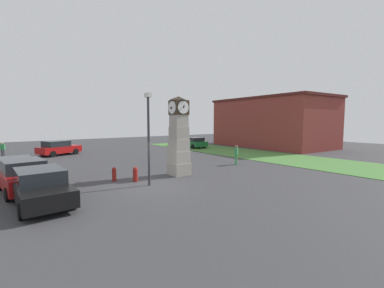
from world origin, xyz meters
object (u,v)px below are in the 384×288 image
object	(u,v)px
bollard_near_tower	(114,174)
car_by_building	(41,187)
car_silver_hatch	(58,148)
pedestrian_crossing_lot	(3,149)
bollard_mid_row	(135,174)
car_far_lot	(194,142)
clock_tower	(179,139)
car_near_tower	(24,176)
pedestrian_near_bench	(236,154)
street_lamp_near_road	(149,131)
car_navy_sedan	(17,169)

from	to	relation	value
bollard_near_tower	car_by_building	distance (m)	4.83
car_silver_hatch	pedestrian_crossing_lot	distance (m)	5.09
bollard_mid_row	car_far_lot	world-z (taller)	car_far_lot
clock_tower	car_far_lot	xyz separation A→B (m)	(-13.46, 11.52, -1.74)
bollard_mid_row	car_near_tower	size ratio (longest dim) A/B	0.21
car_silver_hatch	car_far_lot	bearing A→B (deg)	80.71
car_by_building	car_far_lot	xyz separation A→B (m)	(-15.06, 19.90, -0.05)
clock_tower	pedestrian_crossing_lot	distance (m)	20.23
pedestrian_near_bench	pedestrian_crossing_lot	distance (m)	23.34
car_far_lot	pedestrian_crossing_lot	xyz separation A→B (m)	(-4.29, -21.07, 0.14)
car_by_building	street_lamp_near_road	world-z (taller)	street_lamp_near_road
car_silver_hatch	pedestrian_crossing_lot	xyz separation A→B (m)	(-1.64, -4.82, 0.09)
car_far_lot	car_silver_hatch	xyz separation A→B (m)	(-2.66, -16.25, 0.05)
car_silver_hatch	pedestrian_near_bench	size ratio (longest dim) A/B	2.80
car_by_building	clock_tower	bearing A→B (deg)	100.75
car_far_lot	car_near_tower	bearing A→B (deg)	-59.26
bollard_near_tower	pedestrian_crossing_lot	world-z (taller)	pedestrian_crossing_lot
bollard_mid_row	pedestrian_near_bench	size ratio (longest dim) A/B	0.55
bollard_near_tower	pedestrian_near_bench	distance (m)	10.41
pedestrian_crossing_lot	clock_tower	bearing A→B (deg)	28.27
bollard_near_tower	bollard_mid_row	xyz separation A→B (m)	(0.91, 0.99, 0.02)
car_by_building	bollard_near_tower	bearing A→B (deg)	120.42
bollard_near_tower	car_silver_hatch	bearing A→B (deg)	-178.11
car_navy_sedan	car_by_building	distance (m)	6.04
car_far_lot	pedestrian_crossing_lot	size ratio (longest dim) A/B	2.66
car_navy_sedan	pedestrian_crossing_lot	size ratio (longest dim) A/B	2.92
car_silver_hatch	street_lamp_near_road	xyz separation A→B (m)	(17.49, 1.75, 2.30)
clock_tower	car_near_tower	world-z (taller)	clock_tower
bollard_near_tower	car_navy_sedan	bearing A→B (deg)	-126.85
clock_tower	bollard_near_tower	xyz separation A→B (m)	(-0.85, -4.23, -2.05)
car_by_building	pedestrian_crossing_lot	bearing A→B (deg)	-176.55
car_silver_hatch	car_navy_sedan	bearing A→B (deg)	-19.96
car_navy_sedan	car_near_tower	size ratio (longest dim) A/B	1.03
street_lamp_near_road	car_navy_sedan	bearing A→B (deg)	-133.90
car_navy_sedan	car_far_lot	bearing A→B (deg)	113.82
car_near_tower	pedestrian_crossing_lot	distance (m)	16.40
bollard_mid_row	car_silver_hatch	bearing A→B (deg)	-174.74
car_far_lot	car_navy_sedan	bearing A→B (deg)	-66.18
clock_tower	car_near_tower	xyz separation A→B (m)	(-1.38, -8.81, -1.66)
clock_tower	pedestrian_near_bench	xyz separation A→B (m)	(-0.49, 6.16, -1.55)
bollard_mid_row	car_near_tower	xyz separation A→B (m)	(-1.44, -5.56, 0.37)
street_lamp_near_road	car_silver_hatch	bearing A→B (deg)	-174.29
car_near_tower	clock_tower	bearing A→B (deg)	81.10
street_lamp_near_road	clock_tower	bearing A→B (deg)	114.53
car_navy_sedan	bollard_mid_row	bearing A→B (deg)	52.09
street_lamp_near_road	bollard_mid_row	bearing A→B (deg)	-168.75
car_far_lot	pedestrian_crossing_lot	distance (m)	21.50
bollard_mid_row	pedestrian_crossing_lot	world-z (taller)	pedestrian_crossing_lot
car_silver_hatch	pedestrian_near_bench	xyz separation A→B (m)	(15.63, 10.89, 0.14)
car_by_building	pedestrian_near_bench	size ratio (longest dim) A/B	2.76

